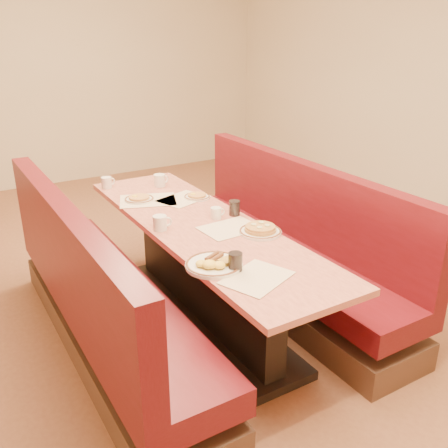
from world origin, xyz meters
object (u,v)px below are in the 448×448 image
coffee_mug_a (216,213)px  soda_tumbler_mid (234,208)px  booth_left (100,303)px  diner_table (202,274)px  eggs_plate (214,264)px  pancake_plate (260,230)px  coffee_mug_b (160,223)px  soda_tumbler_near (235,262)px  coffee_mug_c (160,180)px  booth_right (286,252)px  coffee_mug_d (107,182)px

coffee_mug_a → soda_tumbler_mid: size_ratio=0.99×
booth_left → soda_tumbler_mid: (1.01, 0.03, 0.44)m
diner_table → eggs_plate: (-0.25, -0.60, 0.39)m
booth_left → pancake_plate: (0.98, -0.34, 0.41)m
coffee_mug_b → diner_table: bearing=-0.7°
soda_tumbler_near → diner_table: bearing=76.2°
coffee_mug_c → soda_tumbler_mid: soda_tumbler_mid is taller
coffee_mug_a → eggs_plate: bearing=-118.9°
pancake_plate → eggs_plate: 0.56m
eggs_plate → coffee_mug_c: bearing=76.6°
pancake_plate → coffee_mug_c: bearing=96.1°
booth_right → coffee_mug_a: booth_right is taller
coffee_mug_a → soda_tumbler_mid: soda_tumbler_mid is taller
coffee_mug_c → coffee_mug_d: 0.43m
coffee_mug_a → soda_tumbler_near: (-0.31, -0.74, 0.01)m
coffee_mug_a → coffee_mug_b: 0.41m
booth_left → eggs_plate: 0.87m
coffee_mug_b → soda_tumbler_mid: (0.56, -0.02, 0.00)m
coffee_mug_c → coffee_mug_d: bearing=144.9°
coffee_mug_c → soda_tumbler_mid: size_ratio=1.26×
coffee_mug_b → soda_tumbler_mid: bearing=6.8°
pancake_plate → coffee_mug_a: (-0.11, 0.37, 0.02)m
booth_left → booth_right: bearing=0.0°
pancake_plate → eggs_plate: (-0.50, -0.26, -0.00)m
eggs_plate → coffee_mug_d: coffee_mug_d is taller
diner_table → coffee_mug_b: (-0.28, 0.05, 0.43)m
diner_table → coffee_mug_d: size_ratio=20.93×
coffee_mug_b → soda_tumbler_mid: size_ratio=1.21×
coffee_mug_d → soda_tumbler_mid: size_ratio=1.13×
booth_right → coffee_mug_a: (-0.59, 0.04, 0.43)m
coffee_mug_a → coffee_mug_c: bearing=94.1°
pancake_plate → eggs_plate: eggs_plate is taller
diner_table → soda_tumbler_mid: bearing=5.6°
coffee_mug_d → coffee_mug_b: bearing=-99.2°
booth_right → soda_tumbler_near: size_ratio=23.37×
coffee_mug_c → booth_right: bearing=-65.2°
booth_right → eggs_plate: (-0.98, -0.60, 0.41)m
booth_right → soda_tumbler_near: 1.23m
booth_right → coffee_mug_c: size_ratio=18.76×
booth_right → coffee_mug_d: (-1.01, 1.10, 0.44)m
coffee_mug_c → soda_tumbler_near: bearing=-109.4°
pancake_plate → soda_tumbler_near: (-0.42, -0.36, 0.03)m
booth_right → coffee_mug_a: size_ratio=23.93×
coffee_mug_b → coffee_mug_d: bearing=98.6°
booth_right → coffee_mug_d: size_ratio=20.93×
eggs_plate → coffee_mug_c: 1.56m
coffee_mug_b → soda_tumbler_near: bearing=-73.5°
pancake_plate → soda_tumbler_mid: bearing=84.7°
booth_left → coffee_mug_d: booth_left is taller
booth_right → eggs_plate: 1.22m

